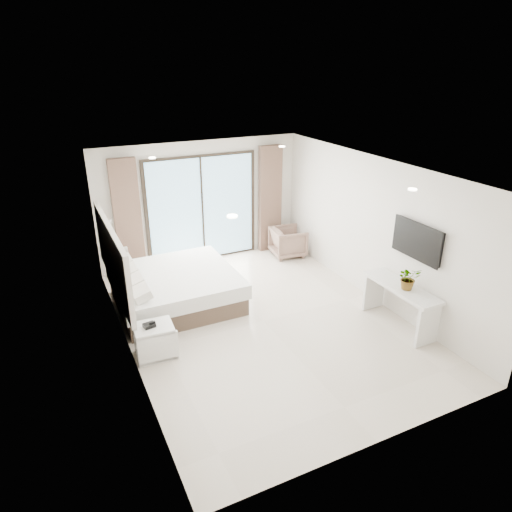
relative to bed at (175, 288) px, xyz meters
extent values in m
plane|color=beige|center=(1.21, -1.30, -0.32)|extent=(6.20, 6.20, 0.00)
cube|color=silver|center=(1.21, 1.80, 1.03)|extent=(4.60, 0.02, 2.70)
cube|color=silver|center=(1.21, -4.40, 1.03)|extent=(4.60, 0.02, 2.70)
cube|color=silver|center=(-1.09, -1.30, 1.03)|extent=(0.02, 6.20, 2.70)
cube|color=silver|center=(3.51, -1.30, 1.03)|extent=(0.02, 6.20, 2.70)
cube|color=white|center=(1.21, -1.30, 2.38)|extent=(4.60, 6.20, 0.02)
cube|color=beige|center=(-1.04, 0.00, 0.83)|extent=(0.08, 3.00, 1.20)
cube|color=black|center=(3.46, -2.43, 1.23)|extent=(0.06, 1.00, 0.58)
cube|color=black|center=(3.42, -2.43, 1.23)|extent=(0.02, 1.04, 0.62)
cube|color=black|center=(1.21, 1.77, 0.88)|extent=(2.56, 0.04, 2.42)
cube|color=#94CCED|center=(1.21, 1.74, 0.88)|extent=(2.40, 0.01, 2.30)
cube|color=brown|center=(-0.44, 1.66, 0.93)|extent=(0.55, 0.14, 2.50)
cube|color=brown|center=(2.86, 1.66, 0.93)|extent=(0.55, 0.14, 2.50)
cylinder|color=white|center=(-0.09, -3.10, 2.36)|extent=(0.12, 0.12, 0.02)
cylinder|color=white|center=(2.51, -3.10, 2.36)|extent=(0.12, 0.12, 0.02)
cylinder|color=white|center=(-0.09, 0.50, 2.36)|extent=(0.12, 0.12, 0.02)
cylinder|color=white|center=(2.51, 0.50, 2.36)|extent=(0.12, 0.12, 0.02)
cube|color=brown|center=(0.02, 0.00, -0.15)|extent=(2.11, 2.01, 0.34)
cube|color=white|center=(0.02, 0.00, 0.15)|extent=(2.20, 2.09, 0.27)
cube|color=silver|center=(-0.74, -0.69, 0.36)|extent=(0.28, 0.42, 0.14)
cube|color=silver|center=(-0.74, -0.23, 0.36)|extent=(0.28, 0.42, 0.14)
cube|color=silver|center=(-0.74, 0.23, 0.36)|extent=(0.28, 0.42, 0.14)
cube|color=silver|center=(-0.74, 0.69, 0.36)|extent=(0.28, 0.42, 0.14)
cube|color=silver|center=(-0.76, -1.48, 0.19)|extent=(0.62, 0.52, 0.05)
cube|color=silver|center=(-0.76, -1.48, -0.29)|extent=(0.62, 0.52, 0.05)
cube|color=silver|center=(-0.76, -1.70, -0.06)|extent=(0.59, 0.09, 0.48)
cube|color=silver|center=(-0.76, -1.27, -0.06)|extent=(0.59, 0.09, 0.48)
cube|color=black|center=(-0.82, -1.48, 0.24)|extent=(0.19, 0.16, 0.06)
cube|color=silver|center=(3.25, -2.43, 0.42)|extent=(0.46, 1.48, 0.06)
cube|color=silver|center=(3.25, -3.09, 0.03)|extent=(0.44, 0.06, 0.71)
cube|color=silver|center=(3.25, -1.76, 0.03)|extent=(0.44, 0.06, 0.71)
imported|color=#33662D|center=(3.25, -2.55, 0.60)|extent=(0.47, 0.49, 0.31)
imported|color=#7C5D51|center=(3.06, 1.10, 0.05)|extent=(0.76, 0.80, 0.74)
camera|label=1|loc=(-1.93, -7.52, 3.95)|focal=32.00mm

